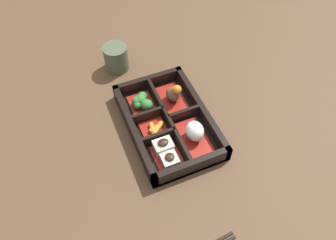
% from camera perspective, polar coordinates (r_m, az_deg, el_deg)
% --- Properties ---
extents(ground_plane, '(3.00, 3.00, 0.00)m').
position_cam_1_polar(ground_plane, '(0.82, 0.00, -1.06)').
color(ground_plane, '#4C3523').
extents(bento_base, '(0.29, 0.19, 0.01)m').
position_cam_1_polar(bento_base, '(0.81, 0.00, -0.86)').
color(bento_base, black).
rests_on(bento_base, ground_plane).
extents(bento_rim, '(0.29, 0.19, 0.04)m').
position_cam_1_polar(bento_rim, '(0.80, -0.08, -0.20)').
color(bento_rim, black).
rests_on(bento_rim, ground_plane).
extents(bowl_stew, '(0.11, 0.06, 0.06)m').
position_cam_1_polar(bowl_stew, '(0.84, 0.96, 4.34)').
color(bowl_stew, maroon).
rests_on(bowl_stew, bento_base).
extents(bowl_rice, '(0.11, 0.06, 0.06)m').
position_cam_1_polar(bowl_rice, '(0.76, 4.64, -2.24)').
color(bowl_rice, maroon).
rests_on(bowl_rice, bento_base).
extents(bowl_greens, '(0.08, 0.06, 0.03)m').
position_cam_1_polar(bowl_greens, '(0.83, -4.70, 3.10)').
color(bowl_greens, maroon).
rests_on(bowl_greens, bento_base).
extents(bowl_carrots, '(0.05, 0.06, 0.02)m').
position_cam_1_polar(bowl_carrots, '(0.79, -2.33, -1.59)').
color(bowl_carrots, maroon).
rests_on(bowl_carrots, bento_base).
extents(bowl_tofu, '(0.07, 0.06, 0.04)m').
position_cam_1_polar(bowl_tofu, '(0.74, -0.34, -5.67)').
color(bowl_tofu, maroon).
rests_on(bowl_tofu, bento_base).
extents(tea_cup, '(0.07, 0.07, 0.07)m').
position_cam_1_polar(tea_cup, '(0.94, -9.05, 10.72)').
color(tea_cup, '#424C38').
rests_on(tea_cup, ground_plane).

